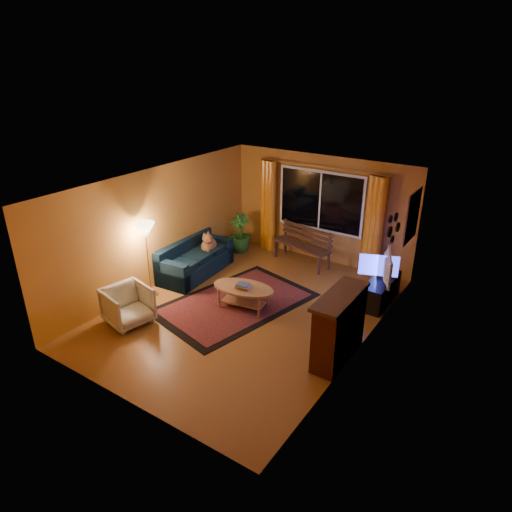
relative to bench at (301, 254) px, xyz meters
The scene contains 22 objects.
floor 2.53m from the bench, 85.36° to the right, with size 4.50×6.00×0.02m, color brown.
ceiling 3.40m from the bench, 85.36° to the right, with size 4.50×6.00×0.02m, color white.
wall_back 1.16m from the bench, 67.66° to the left, with size 4.50×0.02×2.50m, color #C28131.
wall_left 3.41m from the bench, 129.28° to the right, with size 0.02×6.00×2.50m, color #C28131.
wall_right 3.67m from the bench, 45.57° to the right, with size 0.02×6.00×2.50m, color #C28131.
window 1.32m from the bench, 64.69° to the left, with size 2.00×0.02×1.30m, color black.
curtain_rod 2.07m from the bench, 62.16° to the left, with size 0.03×0.03×3.20m, color #BF8C3F.
curtain_left 1.50m from the bench, 162.28° to the left, with size 0.36×0.36×2.24m, color orange.
curtain_right 1.83m from the bench, 13.26° to the left, with size 0.36×0.36×2.24m, color orange.
bench is the anchor object (origin of this frame).
potted_plant 1.66m from the bench, behind, with size 0.54×0.54×0.96m, color #235B1E.
sofa 2.48m from the bench, 133.14° to the right, with size 0.81×1.89×0.76m, color black.
dog 2.18m from the bench, 139.94° to the right, with size 0.32×0.44×0.48m, color #97623C, non-canonical shape.
armchair 4.28m from the bench, 108.72° to the right, with size 0.75×0.70×0.77m, color beige.
floor_lamp 3.62m from the bench, 120.19° to the right, with size 0.26×0.26×1.58m, color #BF8C3F.
rug 2.42m from the bench, 93.91° to the right, with size 1.91×3.01×0.02m, color maroon.
coffee_table 2.43m from the bench, 88.67° to the right, with size 1.23×1.23×0.45m, color #A3734B.
tv_console 2.33m from the bench, 18.93° to the right, with size 0.40×1.21×0.50m, color black.
television 2.39m from the bench, 18.93° to the right, with size 0.95×0.12×0.55m, color black.
fireplace 3.70m from the bench, 52.28° to the right, with size 0.40×1.20×1.10m, color maroon.
mirror_cluster 3.13m from the bench, 26.69° to the right, with size 0.06×0.60×0.56m, color black, non-canonical shape.
painting 2.81m from the bench, ahead, with size 0.04×0.76×0.96m, color #DE5D18.
Camera 1 is at (4.36, -6.23, 4.54)m, focal length 32.00 mm.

